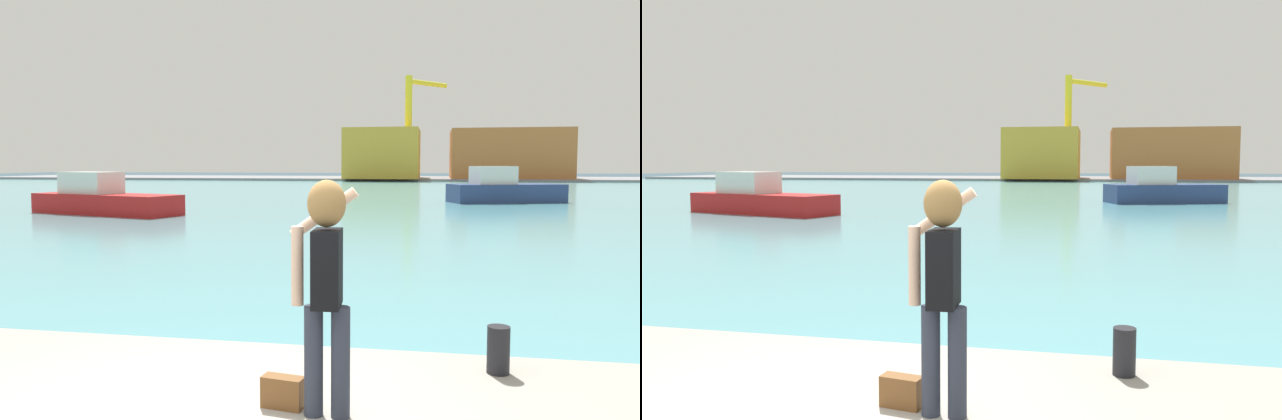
% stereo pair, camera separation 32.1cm
% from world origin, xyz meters
% --- Properties ---
extents(ground_plane, '(220.00, 220.00, 0.00)m').
position_xyz_m(ground_plane, '(0.00, 50.00, 0.00)').
color(ground_plane, '#334751').
extents(harbor_water, '(140.00, 100.00, 0.02)m').
position_xyz_m(harbor_water, '(0.00, 52.00, 0.01)').
color(harbor_water, '#599EA8').
rests_on(harbor_water, ground_plane).
extents(far_shore_dock, '(140.00, 20.00, 0.36)m').
position_xyz_m(far_shore_dock, '(0.00, 92.00, 0.18)').
color(far_shore_dock, gray).
rests_on(far_shore_dock, ground_plane).
extents(person_photographer, '(0.53, 0.55, 1.74)m').
position_xyz_m(person_photographer, '(0.78, 0.32, 1.70)').
color(person_photographer, '#2D3342').
rests_on(person_photographer, quay_promenade).
extents(handbag, '(0.34, 0.19, 0.24)m').
position_xyz_m(handbag, '(0.43, 0.41, 0.75)').
color(handbag, brown).
rests_on(handbag, quay_promenade).
extents(harbor_bollard, '(0.20, 0.20, 0.42)m').
position_xyz_m(harbor_bollard, '(2.12, 1.50, 0.84)').
color(harbor_bollard, black).
rests_on(harbor_bollard, quay_promenade).
extents(boat_moored, '(8.26, 4.58, 2.06)m').
position_xyz_m(boat_moored, '(-14.50, 23.51, 0.74)').
color(boat_moored, '#B21919').
rests_on(boat_moored, harbor_water).
extents(boat_moored_2, '(7.53, 4.71, 2.31)m').
position_xyz_m(boat_moored_2, '(5.90, 36.29, 0.84)').
color(boat_moored_2, navy).
rests_on(boat_moored_2, harbor_water).
extents(warehouse_left, '(10.55, 13.36, 7.19)m').
position_xyz_m(warehouse_left, '(-5.89, 86.78, 3.95)').
color(warehouse_left, gold).
rests_on(warehouse_left, far_shore_dock).
extents(warehouse_right, '(16.47, 13.01, 7.09)m').
position_xyz_m(warehouse_right, '(12.17, 89.30, 3.90)').
color(warehouse_right, '#B26633').
rests_on(warehouse_right, far_shore_dock).
extents(port_crane, '(6.04, 6.99, 14.78)m').
position_xyz_m(port_crane, '(-1.63, 86.19, 9.15)').
color(port_crane, yellow).
rests_on(port_crane, far_shore_dock).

